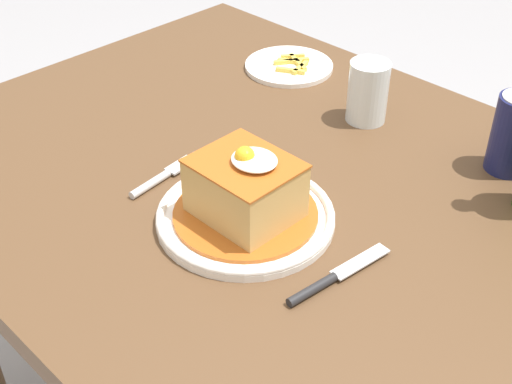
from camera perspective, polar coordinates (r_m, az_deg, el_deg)
dining_table at (r=1.09m, az=3.01°, el=-4.38°), size 1.24×0.87×0.72m
main_plate at (r=0.96m, az=-0.84°, el=-2.00°), size 0.25×0.25×0.02m
sandwich_meal at (r=0.93m, az=-0.85°, el=0.07°), size 0.20×0.20×0.11m
fork at (r=1.05m, az=-7.86°, el=1.16°), size 0.03×0.14×0.01m
knife at (r=0.87m, az=5.80°, el=-7.30°), size 0.04×0.17×0.01m
drinking_glass at (r=1.19m, az=9.13°, el=7.80°), size 0.07×0.07×0.10m
side_plate_fries at (r=1.37m, az=2.75°, el=10.29°), size 0.17×0.17×0.02m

